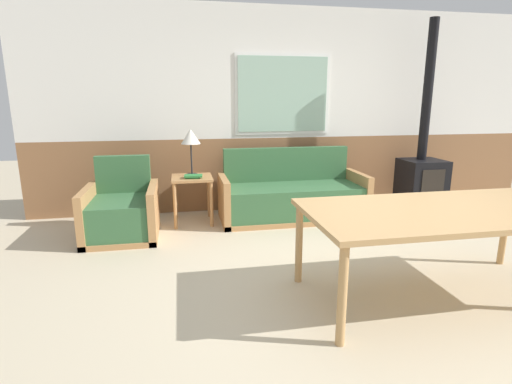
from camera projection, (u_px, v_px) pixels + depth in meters
ground_plane at (384, 288)px, 3.30m from camera, size 16.00×16.00×0.00m
wall_back at (296, 110)px, 5.50m from camera, size 7.20×0.09×2.70m
couch at (292, 198)px, 5.15m from camera, size 1.85×0.77×0.89m
armchair at (122, 214)px, 4.48m from camera, size 0.78×0.86×0.87m
side_table at (192, 186)px, 4.93m from camera, size 0.49×0.49×0.59m
table_lamp at (191, 138)px, 4.87m from camera, size 0.24×0.24×0.57m
book_stack at (193, 176)px, 4.81m from camera, size 0.22×0.15×0.04m
dining_table at (444, 216)px, 3.02m from camera, size 2.11×1.04×0.72m
wood_stove at (422, 169)px, 5.45m from camera, size 0.54×0.52×2.52m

